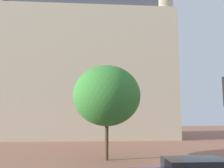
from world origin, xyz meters
TOP-DOWN VIEW (x-y plane):
  - landmark_building at (-3.27, 31.54)m, footprint 25.02×10.66m
  - tree_curb_far at (-0.58, 13.88)m, footprint 4.80×4.80m

SIDE VIEW (x-z plane):
  - tree_curb_far at x=-0.58m, z-range 1.15..7.79m
  - landmark_building at x=-3.27m, z-range -6.04..27.86m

